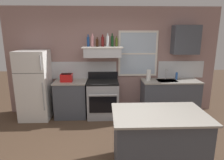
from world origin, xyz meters
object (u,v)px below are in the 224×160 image
bottle_olive_oil_square (117,42)px  dish_soap_bottle (177,76)px  refrigerator (35,85)px  bottle_brown_stout (97,43)px  kitchen_island (158,140)px  bottle_red_label_wine (103,41)px  toaster (67,78)px  bottle_rose_pink (92,41)px  bottle_clear_tall (108,41)px  bottle_dark_green_wine (112,41)px  bottle_blue_liqueur (88,41)px  stove_range (103,98)px  paper_towel_roll (149,75)px

bottle_olive_oil_square → dish_soap_bottle: size_ratio=1.37×
refrigerator → dish_soap_bottle: 3.54m
bottle_brown_stout → bottle_olive_oil_square: 0.47m
kitchen_island → bottle_red_label_wine: bearing=111.7°
toaster → bottle_rose_pink: bottle_rose_pink is taller
bottle_clear_tall → dish_soap_bottle: (1.76, 0.08, -0.88)m
bottle_dark_green_wine → bottle_olive_oil_square: bottle_dark_green_wine is taller
toaster → bottle_olive_oil_square: bottle_olive_oil_square is taller
bottle_olive_oil_square → refrigerator: bearing=-174.9°
bottle_brown_stout → bottle_olive_oil_square: (0.47, 0.06, 0.01)m
refrigerator → bottle_clear_tall: bearing=2.7°
bottle_rose_pink → bottle_clear_tall: bearing=-6.3°
bottle_blue_liqueur → bottle_red_label_wine: 0.35m
bottle_rose_pink → bottle_clear_tall: bottle_clear_tall is taller
stove_range → kitchen_island: stove_range is taller
bottle_blue_liqueur → bottle_rose_pink: (0.10, -0.05, 0.01)m
bottle_blue_liqueur → paper_towel_roll: bottle_blue_liqueur is taller
stove_range → bottle_dark_green_wine: (0.23, 0.13, 1.41)m
bottle_dark_green_wine → bottle_olive_oil_square: size_ratio=1.26×
bottle_brown_stout → toaster: bearing=-173.1°
toaster → bottle_blue_liqueur: size_ratio=1.03×
paper_towel_roll → refrigerator: bearing=-178.8°
bottle_olive_oil_square → bottle_brown_stout: bearing=-172.6°
stove_range → bottle_olive_oil_square: bearing=24.4°
refrigerator → bottle_olive_oil_square: size_ratio=6.79×
refrigerator → paper_towel_roll: 2.80m
bottle_olive_oil_square → dish_soap_bottle: bearing=-0.7°
paper_towel_roll → bottle_blue_liqueur: bearing=175.6°
bottle_red_label_wine → bottle_olive_oil_square: 0.34m
refrigerator → toaster: 0.79m
toaster → stove_range: (0.88, -0.00, -0.54)m
stove_range → paper_towel_roll: bearing=1.9°
dish_soap_bottle → bottle_dark_green_wine: bearing=-179.7°
toaster → stove_range: 1.03m
stove_range → bottle_brown_stout: bearing=143.1°
stove_range → bottle_brown_stout: 1.38m
toaster → bottle_olive_oil_square: 1.49m
bottle_red_label_wine → bottle_clear_tall: size_ratio=0.91×
paper_towel_roll → dish_soap_bottle: bearing=7.7°
stove_range → kitchen_island: (0.86, -1.99, -0.01)m
stove_range → paper_towel_roll: 1.28m
bottle_brown_stout → stove_range: bearing=-36.9°
bottle_rose_pink → paper_towel_roll: bearing=-2.7°
bottle_clear_tall → paper_towel_roll: 1.31m
bottle_red_label_wine → kitchen_island: 2.70m
bottle_dark_green_wine → bottle_red_label_wine: bearing=175.1°
stove_range → bottle_rose_pink: bearing=157.0°
stove_range → bottle_clear_tall: (0.12, 0.06, 1.41)m
toaster → bottle_brown_stout: size_ratio=1.32×
paper_towel_roll → dish_soap_bottle: (0.74, 0.10, -0.04)m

